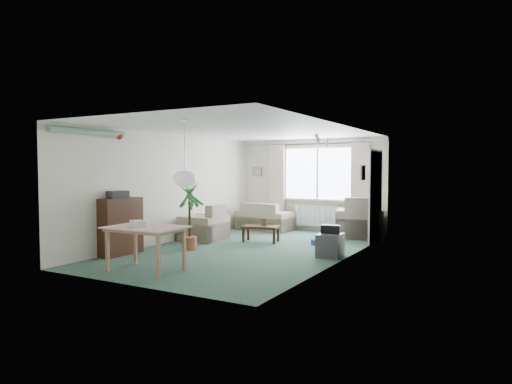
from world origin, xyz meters
The scene contains 25 objects.
ground centered at (0.00, 0.00, 0.00)m, with size 6.50×6.50×0.00m, color #2E4D3D.
window centered at (0.20, 3.23, 1.50)m, with size 1.80×0.03×1.30m, color white.
curtain_rod centered at (0.20, 3.15, 2.27)m, with size 2.60×0.03×0.03m, color black.
curtain_left centered at (-0.95, 3.13, 1.27)m, with size 0.45×0.08×2.00m, color beige.
curtain_right centered at (1.35, 3.13, 1.27)m, with size 0.45×0.08×2.00m, color beige.
radiator centered at (0.20, 3.19, 0.40)m, with size 1.20×0.10×0.55m, color white.
doorway centered at (1.99, 2.20, 1.00)m, with size 0.03×0.95×2.00m, color black.
pendant_lamp centered at (0.20, -2.30, 1.48)m, with size 0.36×0.36×0.36m, color white.
tinsel_garland centered at (-1.92, -2.30, 2.28)m, with size 1.60×1.60×0.12m, color #196626.
bauble_cluster_a centered at (1.30, 0.90, 2.22)m, with size 0.20×0.20×0.20m, color silver.
bauble_cluster_b centered at (1.60, -0.30, 2.22)m, with size 0.20×0.20×0.20m, color silver.
wall_picture_back centered at (-1.60, 3.23, 1.55)m, with size 0.28×0.03×0.22m, color brown.
wall_picture_right centered at (1.98, 1.20, 1.55)m, with size 0.03×0.24×0.30m, color brown.
sofa centered at (-1.10, 2.75, 0.36)m, with size 1.45×0.77×0.72m, color beige.
armchair_corner centered at (1.48, 2.73, 0.48)m, with size 1.08×1.02×0.97m, color beige.
armchair_left centered at (-1.50, 0.53, 0.41)m, with size 0.91×0.86×0.82m, color tan.
coffee_table centered at (-0.23, 0.94, 0.18)m, with size 0.80×0.45×0.36m, color black.
photo_frame centered at (-0.17, 0.98, 0.44)m, with size 0.12×0.02×0.16m, color #4F3F29.
bookshelf centered at (-1.84, -1.66, 0.54)m, with size 0.29×0.88×1.08m, color black.
hifi_box centered at (-1.84, -1.73, 1.15)m, with size 0.28×0.35×0.14m, color #303034.
houseplant centered at (-1.03, -0.60, 0.70)m, with size 0.60×0.60×1.40m, color #205E33.
dining_table centered at (-0.45, -2.48, 0.35)m, with size 1.11×0.74×0.70m, color tan.
gift_box centered at (-0.54, -2.56, 0.76)m, with size 0.25×0.18×0.12m, color silver.
tv_cube centered at (1.70, 0.08, 0.21)m, with size 0.43×0.47×0.43m, color #3D3D43.
pet_bed centered at (1.10, 1.35, 0.06)m, with size 0.57×0.57×0.11m, color navy.
Camera 1 is at (4.60, -7.89, 1.64)m, focal length 32.00 mm.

